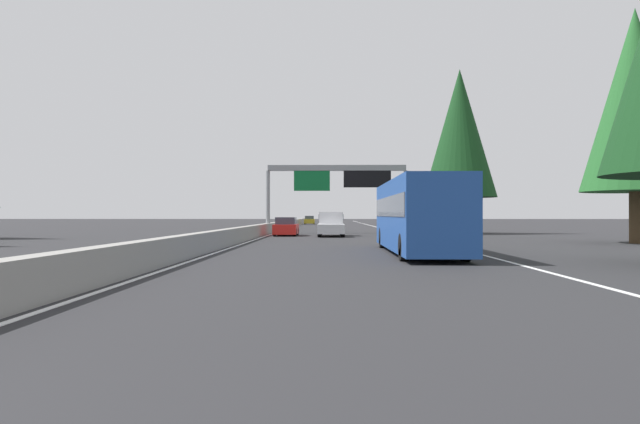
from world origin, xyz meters
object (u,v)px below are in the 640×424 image
(pickup_far_left, at_px, (331,224))
(conifer_right_mid, at_px, (460,133))
(sign_gantry_overhead, at_px, (339,179))
(conifer_right_near, at_px, (635,100))
(sedan_mid_right, at_px, (286,227))
(bus_mid_left, at_px, (417,214))
(sedan_far_center, at_px, (310,220))

(pickup_far_left, xyz_separation_m, conifer_right_mid, (6.07, -11.41, 7.95))
(sign_gantry_overhead, height_order, conifer_right_mid, conifer_right_mid)
(conifer_right_near, bearing_deg, sedan_mid_right, 61.21)
(conifer_right_mid, bearing_deg, sedan_mid_right, 109.35)
(sedan_mid_right, height_order, conifer_right_near, conifer_right_near)
(conifer_right_mid, bearing_deg, sign_gantry_overhead, 88.69)
(sign_gantry_overhead, bearing_deg, bus_mid_left, -173.48)
(pickup_far_left, distance_m, conifer_right_near, 22.00)
(bus_mid_left, height_order, conifer_right_near, conifer_right_near)
(sedan_mid_right, xyz_separation_m, conifer_right_mid, (5.26, -14.97, 8.18))
(sedan_far_center, distance_m, conifer_right_mid, 52.14)
(bus_mid_left, height_order, sedan_mid_right, bus_mid_left)
(sedan_mid_right, distance_m, pickup_far_left, 3.66)
(sedan_mid_right, distance_m, conifer_right_mid, 17.86)
(bus_mid_left, relative_size, conifer_right_near, 0.84)
(sign_gantry_overhead, relative_size, sedan_far_center, 2.88)
(bus_mid_left, distance_m, conifer_right_near, 17.71)
(sign_gantry_overhead, bearing_deg, sedan_mid_right, 142.21)
(conifer_right_near, bearing_deg, pickup_far_left, 58.41)
(pickup_far_left, bearing_deg, bus_mid_left, -169.36)
(sign_gantry_overhead, xyz_separation_m, bus_mid_left, (-25.77, -2.95, -3.14))
(bus_mid_left, distance_m, conifer_right_mid, 27.62)
(sign_gantry_overhead, height_order, pickup_far_left, sign_gantry_overhead)
(sign_gantry_overhead, relative_size, pickup_far_left, 2.26)
(sedan_mid_right, relative_size, sedan_far_center, 1.00)
(pickup_far_left, relative_size, sedan_far_center, 1.27)
(sedan_mid_right, relative_size, pickup_far_left, 0.79)
(sedan_mid_right, xyz_separation_m, conifer_right_near, (-11.65, -21.20, 7.65))
(sedan_mid_right, xyz_separation_m, pickup_far_left, (-0.80, -3.56, 0.23))
(sign_gantry_overhead, distance_m, sedan_mid_right, 8.12)
(sign_gantry_overhead, relative_size, conifer_right_mid, 0.87)
(sedan_far_center, relative_size, conifer_right_near, 0.32)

